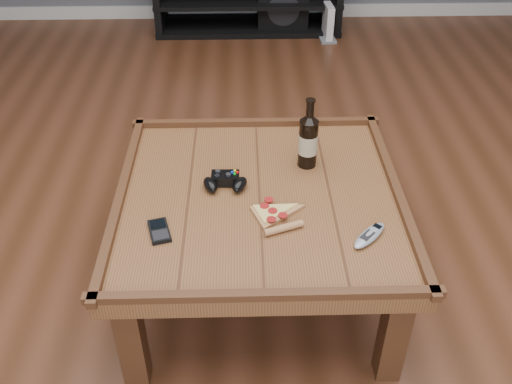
{
  "coord_description": "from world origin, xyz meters",
  "views": [
    {
      "loc": [
        -0.05,
        -1.6,
        1.67
      ],
      "look_at": [
        -0.01,
        -0.08,
        0.52
      ],
      "focal_mm": 40.0,
      "sensor_mm": 36.0,
      "label": 1
    }
  ],
  "objects_px": {
    "pizza_slice": "(274,215)",
    "game_controller": "(225,182)",
    "game_console": "(328,24)",
    "remote_control": "(369,235)",
    "coffee_table": "(259,208)",
    "beer_bottle": "(308,140)",
    "smartphone": "(159,231)",
    "subwoofer": "(282,2)"
  },
  "relations": [
    {
      "from": "pizza_slice",
      "to": "game_controller",
      "type": "bearing_deg",
      "value": 112.8
    },
    {
      "from": "game_controller",
      "to": "game_console",
      "type": "height_order",
      "value": "game_controller"
    },
    {
      "from": "game_controller",
      "to": "remote_control",
      "type": "bearing_deg",
      "value": -30.85
    },
    {
      "from": "game_controller",
      "to": "coffee_table",
      "type": "bearing_deg",
      "value": -22.18
    },
    {
      "from": "beer_bottle",
      "to": "game_console",
      "type": "distance_m",
      "value": 2.41
    },
    {
      "from": "remote_control",
      "to": "coffee_table",
      "type": "bearing_deg",
      "value": -171.73
    },
    {
      "from": "game_controller",
      "to": "pizza_slice",
      "type": "distance_m",
      "value": 0.24
    },
    {
      "from": "coffee_table",
      "to": "smartphone",
      "type": "xyz_separation_m",
      "value": [
        -0.33,
        -0.19,
        0.07
      ]
    },
    {
      "from": "coffee_table",
      "to": "beer_bottle",
      "type": "bearing_deg",
      "value": 45.16
    },
    {
      "from": "coffee_table",
      "to": "game_controller",
      "type": "relative_size",
      "value": 5.8
    },
    {
      "from": "subwoofer",
      "to": "game_console",
      "type": "height_order",
      "value": "subwoofer"
    },
    {
      "from": "smartphone",
      "to": "game_console",
      "type": "relative_size",
      "value": 0.49
    },
    {
      "from": "remote_control",
      "to": "game_console",
      "type": "height_order",
      "value": "remote_control"
    },
    {
      "from": "coffee_table",
      "to": "beer_bottle",
      "type": "xyz_separation_m",
      "value": [
        0.18,
        0.19,
        0.17
      ]
    },
    {
      "from": "pizza_slice",
      "to": "subwoofer",
      "type": "distance_m",
      "value": 2.94
    },
    {
      "from": "pizza_slice",
      "to": "beer_bottle",
      "type": "bearing_deg",
      "value": 45.13
    },
    {
      "from": "smartphone",
      "to": "remote_control",
      "type": "distance_m",
      "value": 0.68
    },
    {
      "from": "pizza_slice",
      "to": "game_console",
      "type": "relative_size",
      "value": 1.07
    },
    {
      "from": "remote_control",
      "to": "game_controller",
      "type": "bearing_deg",
      "value": -169.01
    },
    {
      "from": "game_controller",
      "to": "subwoofer",
      "type": "xyz_separation_m",
      "value": [
        0.39,
        2.75,
        -0.28
      ]
    },
    {
      "from": "pizza_slice",
      "to": "smartphone",
      "type": "height_order",
      "value": "pizza_slice"
    },
    {
      "from": "beer_bottle",
      "to": "subwoofer",
      "type": "height_order",
      "value": "beer_bottle"
    },
    {
      "from": "subwoofer",
      "to": "pizza_slice",
      "type": "bearing_deg",
      "value": -93.67
    },
    {
      "from": "pizza_slice",
      "to": "game_console",
      "type": "bearing_deg",
      "value": 57.77
    },
    {
      "from": "coffee_table",
      "to": "pizza_slice",
      "type": "xyz_separation_m",
      "value": [
        0.05,
        -0.12,
        0.07
      ]
    },
    {
      "from": "remote_control",
      "to": "game_console",
      "type": "distance_m",
      "value": 2.79
    },
    {
      "from": "game_controller",
      "to": "smartphone",
      "type": "relative_size",
      "value": 1.39
    },
    {
      "from": "coffee_table",
      "to": "pizza_slice",
      "type": "relative_size",
      "value": 3.71
    },
    {
      "from": "game_controller",
      "to": "remote_control",
      "type": "xyz_separation_m",
      "value": [
        0.47,
        -0.29,
        -0.01
      ]
    },
    {
      "from": "coffee_table",
      "to": "remote_control",
      "type": "relative_size",
      "value": 6.81
    },
    {
      "from": "coffee_table",
      "to": "pizza_slice",
      "type": "bearing_deg",
      "value": -69.89
    },
    {
      "from": "smartphone",
      "to": "game_console",
      "type": "height_order",
      "value": "smartphone"
    },
    {
      "from": "smartphone",
      "to": "game_console",
      "type": "bearing_deg",
      "value": 55.82
    },
    {
      "from": "game_controller",
      "to": "pizza_slice",
      "type": "relative_size",
      "value": 0.64
    },
    {
      "from": "smartphone",
      "to": "game_console",
      "type": "distance_m",
      "value": 2.88
    },
    {
      "from": "beer_bottle",
      "to": "remote_control",
      "type": "bearing_deg",
      "value": -69.33
    },
    {
      "from": "pizza_slice",
      "to": "smartphone",
      "type": "distance_m",
      "value": 0.38
    },
    {
      "from": "subwoofer",
      "to": "game_console",
      "type": "relative_size",
      "value": 1.5
    },
    {
      "from": "beer_bottle",
      "to": "remote_control",
      "type": "xyz_separation_m",
      "value": [
        0.16,
        -0.42,
        -0.1
      ]
    },
    {
      "from": "coffee_table",
      "to": "game_console",
      "type": "relative_size",
      "value": 3.97
    },
    {
      "from": "remote_control",
      "to": "subwoofer",
      "type": "distance_m",
      "value": 3.05
    },
    {
      "from": "game_controller",
      "to": "subwoofer",
      "type": "bearing_deg",
      "value": 83.02
    }
  ]
}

